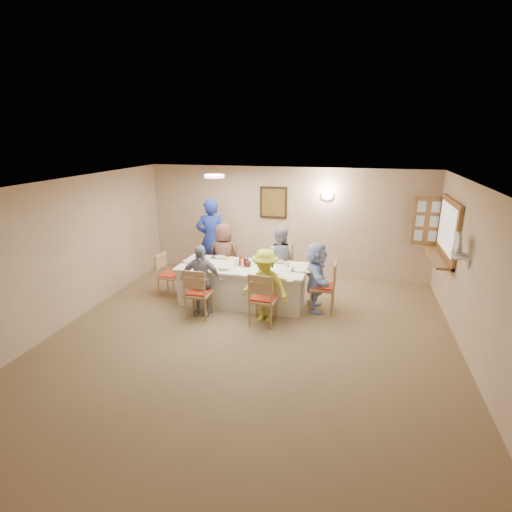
% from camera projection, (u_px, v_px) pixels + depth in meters
% --- Properties ---
extents(ground, '(7.00, 7.00, 0.00)m').
position_uv_depth(ground, '(247.00, 346.00, 6.30)').
color(ground, olive).
extents(room_walls, '(7.00, 7.00, 7.00)m').
position_uv_depth(room_walls, '(246.00, 254.00, 5.86)').
color(room_walls, tan).
rests_on(room_walls, ground).
extents(wall_picture, '(0.62, 0.05, 0.72)m').
position_uv_depth(wall_picture, '(273.00, 203.00, 9.08)').
color(wall_picture, '#3C2615').
rests_on(wall_picture, room_walls).
extents(wall_sconce, '(0.26, 0.09, 0.18)m').
position_uv_depth(wall_sconce, '(327.00, 196.00, 8.73)').
color(wall_sconce, white).
rests_on(wall_sconce, room_walls).
extents(ceiling_light, '(0.36, 0.36, 0.05)m').
position_uv_depth(ceiling_light, '(214.00, 176.00, 7.19)').
color(ceiling_light, white).
rests_on(ceiling_light, room_walls).
extents(serving_hatch, '(0.06, 1.50, 1.15)m').
position_uv_depth(serving_hatch, '(448.00, 230.00, 7.35)').
color(serving_hatch, '#8E5E33').
rests_on(serving_hatch, room_walls).
extents(hatch_sill, '(0.30, 1.50, 0.05)m').
position_uv_depth(hatch_sill, '(438.00, 257.00, 7.53)').
color(hatch_sill, '#8E5E33').
rests_on(hatch_sill, room_walls).
extents(shutter_door, '(0.55, 0.04, 1.00)m').
position_uv_depth(shutter_door, '(427.00, 221.00, 8.11)').
color(shutter_door, '#8E5E33').
rests_on(shutter_door, room_walls).
extents(fan_shelf, '(0.22, 0.36, 0.03)m').
position_uv_depth(fan_shelf, '(460.00, 256.00, 6.15)').
color(fan_shelf, white).
rests_on(fan_shelf, room_walls).
extents(desk_fan, '(0.30, 0.30, 0.28)m').
position_uv_depth(desk_fan, '(459.00, 247.00, 6.11)').
color(desk_fan, '#A5A5A8').
rests_on(desk_fan, fan_shelf).
extents(dining_table, '(2.46, 1.04, 0.76)m').
position_uv_depth(dining_table, '(243.00, 284.00, 7.81)').
color(dining_table, silver).
rests_on(dining_table, ground).
extents(chair_back_left, '(0.50, 0.50, 0.93)m').
position_uv_depth(chair_back_left, '(226.00, 265.00, 8.67)').
color(chair_back_left, tan).
rests_on(chair_back_left, ground).
extents(chair_back_right, '(0.54, 0.54, 0.99)m').
position_uv_depth(chair_back_right, '(280.00, 268.00, 8.39)').
color(chair_back_right, tan).
rests_on(chair_back_right, ground).
extents(chair_front_left, '(0.46, 0.46, 0.95)m').
position_uv_depth(chair_front_left, '(199.00, 292.00, 7.18)').
color(chair_front_left, tan).
rests_on(chair_front_left, ground).
extents(chair_front_right, '(0.50, 0.50, 0.97)m').
position_uv_depth(chair_front_right, '(264.00, 298.00, 6.90)').
color(chair_front_right, tan).
rests_on(chair_front_right, ground).
extents(chair_left_end, '(0.46, 0.46, 0.89)m').
position_uv_depth(chair_left_end, '(170.00, 275.00, 8.15)').
color(chair_left_end, tan).
rests_on(chair_left_end, ground).
extents(chair_right_end, '(0.48, 0.48, 0.98)m').
position_uv_depth(chair_right_end, '(323.00, 286.00, 7.43)').
color(chair_right_end, tan).
rests_on(chair_right_end, ground).
extents(diner_back_left, '(0.71, 0.47, 1.42)m').
position_uv_depth(diner_back_left, '(224.00, 256.00, 8.49)').
color(diner_back_left, brown).
rests_on(diner_back_left, ground).
extents(diner_back_right, '(0.83, 0.71, 1.43)m').
position_uv_depth(diner_back_right, '(280.00, 260.00, 8.21)').
color(diner_back_right, '#9999AA').
rests_on(diner_back_right, ground).
extents(diner_front_left, '(0.84, 0.47, 1.33)m').
position_uv_depth(diner_front_left, '(201.00, 280.00, 7.24)').
color(diner_front_left, '#9393A6').
rests_on(diner_front_left, ground).
extents(diner_front_right, '(1.04, 0.82, 1.32)m').
position_uv_depth(diner_front_right, '(265.00, 286.00, 6.96)').
color(diner_front_right, '#D1D934').
rests_on(diner_front_right, ground).
extents(diner_right_end, '(1.35, 0.76, 1.33)m').
position_uv_depth(diner_right_end, '(316.00, 277.00, 7.41)').
color(diner_right_end, '#A0B6EB').
rests_on(diner_right_end, ground).
extents(caregiver, '(0.91, 0.80, 1.85)m').
position_uv_depth(caregiver, '(211.00, 239.00, 8.96)').
color(caregiver, '#1D309B').
rests_on(caregiver, ground).
extents(placemat_fl, '(0.33, 0.24, 0.01)m').
position_uv_depth(placemat_fl, '(206.00, 270.00, 7.45)').
color(placemat_fl, '#472B19').
rests_on(placemat_fl, dining_table).
extents(plate_fl, '(0.23, 0.23, 0.01)m').
position_uv_depth(plate_fl, '(206.00, 270.00, 7.45)').
color(plate_fl, white).
rests_on(plate_fl, dining_table).
extents(napkin_fl, '(0.15, 0.15, 0.01)m').
position_uv_depth(napkin_fl, '(214.00, 271.00, 7.36)').
color(napkin_fl, yellow).
rests_on(napkin_fl, dining_table).
extents(placemat_fr, '(0.34, 0.25, 0.01)m').
position_uv_depth(placemat_fr, '(268.00, 275.00, 7.17)').
color(placemat_fr, '#472B19').
rests_on(placemat_fr, dining_table).
extents(plate_fr, '(0.26, 0.26, 0.02)m').
position_uv_depth(plate_fr, '(268.00, 275.00, 7.17)').
color(plate_fr, white).
rests_on(plate_fr, dining_table).
extents(napkin_fr, '(0.13, 0.13, 0.01)m').
position_uv_depth(napkin_fr, '(278.00, 277.00, 7.09)').
color(napkin_fr, yellow).
rests_on(napkin_fr, dining_table).
extents(placemat_bl, '(0.36, 0.26, 0.01)m').
position_uv_depth(placemat_bl, '(220.00, 257.00, 8.23)').
color(placemat_bl, '#472B19').
rests_on(placemat_bl, dining_table).
extents(plate_bl, '(0.22, 0.22, 0.01)m').
position_uv_depth(plate_bl, '(220.00, 257.00, 8.23)').
color(plate_bl, white).
rests_on(plate_bl, dining_table).
extents(napkin_bl, '(0.13, 0.13, 0.01)m').
position_uv_depth(napkin_bl, '(228.00, 258.00, 8.14)').
color(napkin_bl, yellow).
rests_on(napkin_bl, dining_table).
extents(placemat_br, '(0.37, 0.28, 0.01)m').
position_uv_depth(placemat_br, '(277.00, 261.00, 7.95)').
color(placemat_br, '#472B19').
rests_on(placemat_br, dining_table).
extents(plate_br, '(0.25, 0.25, 0.02)m').
position_uv_depth(plate_br, '(277.00, 261.00, 7.95)').
color(plate_br, white).
rests_on(plate_br, dining_table).
extents(napkin_br, '(0.13, 0.13, 0.01)m').
position_uv_depth(napkin_br, '(286.00, 263.00, 7.86)').
color(napkin_br, yellow).
rests_on(napkin_br, dining_table).
extents(placemat_le, '(0.34, 0.25, 0.01)m').
position_uv_depth(placemat_le, '(189.00, 261.00, 7.95)').
color(placemat_le, '#472B19').
rests_on(placemat_le, dining_table).
extents(plate_le, '(0.25, 0.25, 0.02)m').
position_uv_depth(plate_le, '(189.00, 261.00, 7.95)').
color(plate_le, white).
rests_on(plate_le, dining_table).
extents(napkin_le, '(0.14, 0.14, 0.01)m').
position_uv_depth(napkin_le, '(197.00, 263.00, 7.86)').
color(napkin_le, yellow).
rests_on(napkin_le, dining_table).
extents(placemat_re, '(0.35, 0.26, 0.01)m').
position_uv_depth(placemat_re, '(300.00, 270.00, 7.45)').
color(placemat_re, '#472B19').
rests_on(placemat_re, dining_table).
extents(plate_re, '(0.25, 0.25, 0.02)m').
position_uv_depth(plate_re, '(300.00, 270.00, 7.44)').
color(plate_re, white).
rests_on(plate_re, dining_table).
extents(napkin_re, '(0.14, 0.14, 0.01)m').
position_uv_depth(napkin_re, '(310.00, 272.00, 7.36)').
color(napkin_re, yellow).
rests_on(napkin_re, dining_table).
extents(teacup_a, '(0.12, 0.12, 0.08)m').
position_uv_depth(teacup_a, '(198.00, 266.00, 7.58)').
color(teacup_a, white).
rests_on(teacup_a, dining_table).
extents(teacup_b, '(0.09, 0.09, 0.08)m').
position_uv_depth(teacup_b, '(268.00, 258.00, 8.08)').
color(teacup_b, white).
rests_on(teacup_b, dining_table).
extents(bowl_a, '(0.26, 0.26, 0.06)m').
position_uv_depth(bowl_a, '(224.00, 268.00, 7.51)').
color(bowl_a, white).
rests_on(bowl_a, dining_table).
extents(bowl_b, '(0.21, 0.21, 0.06)m').
position_uv_depth(bowl_b, '(264.00, 263.00, 7.81)').
color(bowl_b, white).
rests_on(bowl_b, dining_table).
extents(condiment_ketchup, '(0.09, 0.10, 0.24)m').
position_uv_depth(condiment_ketchup, '(241.00, 260.00, 7.68)').
color(condiment_ketchup, '#A3290E').
rests_on(condiment_ketchup, dining_table).
extents(condiment_brown, '(0.14, 0.15, 0.19)m').
position_uv_depth(condiment_brown, '(244.00, 261.00, 7.71)').
color(condiment_brown, '#451912').
rests_on(condiment_brown, dining_table).
extents(condiment_malt, '(0.19, 0.19, 0.17)m').
position_uv_depth(condiment_malt, '(248.00, 262.00, 7.64)').
color(condiment_malt, '#451912').
rests_on(condiment_malt, dining_table).
extents(drinking_glass, '(0.07, 0.07, 0.10)m').
position_uv_depth(drinking_glass, '(236.00, 262.00, 7.77)').
color(drinking_glass, silver).
rests_on(drinking_glass, dining_table).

